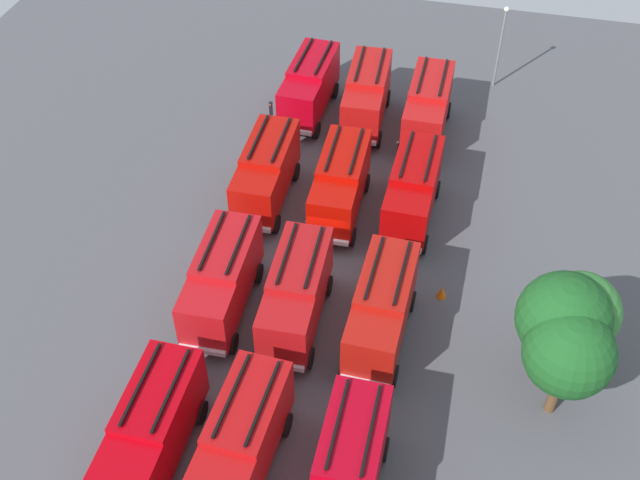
# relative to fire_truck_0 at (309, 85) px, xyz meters

# --- Properties ---
(ground_plane) EXTENTS (63.78, 63.78, 0.00)m
(ground_plane) POSITION_rel_fire_truck_0_xyz_m (13.67, 4.01, -2.15)
(ground_plane) COLOR #4C4C51
(fire_truck_0) EXTENTS (7.27, 2.94, 3.88)m
(fire_truck_0) POSITION_rel_fire_truck_0_xyz_m (0.00, 0.00, 0.00)
(fire_truck_0) COLOR #B30412
(fire_truck_0) RESTS_ON ground
(fire_truck_1) EXTENTS (7.25, 2.88, 3.88)m
(fire_truck_1) POSITION_rel_fire_truck_0_xyz_m (9.51, -0.25, 0.00)
(fire_truck_1) COLOR #AE0C06
(fire_truck_1) RESTS_ON ground
(fire_truck_2) EXTENTS (7.27, 2.94, 3.88)m
(fire_truck_2) POSITION_rel_fire_truck_0_xyz_m (18.40, 0.01, 0.00)
(fire_truck_2) COLOR #B31015
(fire_truck_2) RESTS_ON ground
(fire_truck_3) EXTENTS (7.21, 2.78, 3.88)m
(fire_truck_3) POSITION_rel_fire_truck_0_xyz_m (27.40, -0.10, 0.00)
(fire_truck_3) COLOR #B4020B
(fire_truck_3) RESTS_ON ground
(fire_truck_4) EXTENTS (7.32, 3.06, 3.88)m
(fire_truck_4) POSITION_rel_fire_truck_0_xyz_m (0.15, 3.96, 0.00)
(fire_truck_4) COLOR #B51110
(fire_truck_4) RESTS_ON ground
(fire_truck_5) EXTENTS (7.27, 2.92, 3.88)m
(fire_truck_5) POSITION_rel_fire_truck_0_xyz_m (9.53, 4.23, 0.00)
(fire_truck_5) COLOR #B40A03
(fire_truck_5) RESTS_ON ground
(fire_truck_6) EXTENTS (7.29, 2.98, 3.88)m
(fire_truck_6) POSITION_rel_fire_truck_0_xyz_m (18.40, 3.91, 0.00)
(fire_truck_6) COLOR #AA1013
(fire_truck_6) RESTS_ON ground
(fire_truck_7) EXTENTS (7.31, 3.03, 3.88)m
(fire_truck_7) POSITION_rel_fire_truck_0_xyz_m (27.08, 3.79, 0.00)
(fire_truck_7) COLOR #AD0D0F
(fire_truck_7) RESTS_ON ground
(fire_truck_8) EXTENTS (7.21, 2.77, 3.88)m
(fire_truck_8) POSITION_rel_fire_truck_0_xyz_m (0.63, 8.11, 0.00)
(fire_truck_8) COLOR #B71212
(fire_truck_8) RESTS_ON ground
(fire_truck_9) EXTENTS (7.24, 2.85, 3.88)m
(fire_truck_9) POSITION_rel_fire_truck_0_xyz_m (9.13, 8.40, 0.00)
(fire_truck_9) COLOR #AB0506
(fire_truck_9) RESTS_ON ground
(fire_truck_10) EXTENTS (7.25, 2.88, 3.88)m
(fire_truck_10) POSITION_rel_fire_truck_0_xyz_m (18.41, 8.25, 0.00)
(fire_truck_10) COLOR #A8130C
(fire_truck_10) RESTS_ON ground
(fire_truck_11) EXTENTS (7.21, 2.78, 3.88)m
(fire_truck_11) POSITION_rel_fire_truck_0_xyz_m (27.34, 8.44, 0.00)
(fire_truck_11) COLOR #AD0414
(fire_truck_11) RESTS_ON ground
(firefighter_1) EXTENTS (0.48, 0.39, 1.77)m
(firefighter_1) POSITION_rel_fire_truck_0_xyz_m (22.83, 8.80, -1.15)
(firefighter_1) COLOR black
(firefighter_1) RESTS_ON ground
(firefighter_2) EXTENTS (0.48, 0.37, 1.71)m
(firefighter_2) POSITION_rel_fire_truck_0_xyz_m (1.93, -2.19, -1.20)
(firefighter_2) COLOR black
(firefighter_2) RESTS_ON ground
(tree_0) EXTENTS (3.80, 3.80, 5.90)m
(tree_0) POSITION_rel_fire_truck_0_xyz_m (18.12, 17.25, 1.81)
(tree_0) COLOR brown
(tree_0) RESTS_ON ground
(tree_1) EXTENTS (4.29, 4.29, 6.65)m
(tree_1) POSITION_rel_fire_truck_0_xyz_m (19.14, 16.46, 2.32)
(tree_1) COLOR brown
(tree_1) RESTS_ON ground
(tree_2) EXTENTS (4.02, 4.02, 6.24)m
(tree_2) POSITION_rel_fire_truck_0_xyz_m (20.84, 16.76, 2.04)
(tree_2) COLOR brown
(tree_2) RESTS_ON ground
(traffic_cone_1) EXTENTS (0.52, 0.52, 0.74)m
(traffic_cone_1) POSITION_rel_fire_truck_0_xyz_m (14.99, 10.98, -1.78)
(traffic_cone_1) COLOR #F2600C
(traffic_cone_1) RESTS_ON ground
(lamppost) EXTENTS (0.36, 0.36, 6.13)m
(lamppost) POSITION_rel_fire_truck_0_xyz_m (-6.38, 12.12, 1.47)
(lamppost) COLOR slate
(lamppost) RESTS_ON ground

